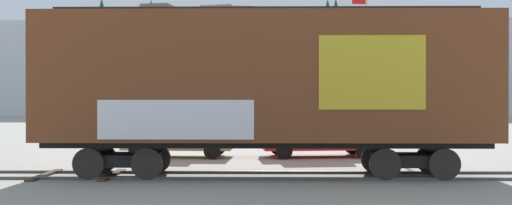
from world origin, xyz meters
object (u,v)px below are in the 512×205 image
parked_car_red (318,135)px  parked_car_tan (178,136)px  freight_car (266,80)px  flagpole (361,41)px

parked_car_red → parked_car_tan: bearing=-176.5°
parked_car_tan → freight_car: bearing=-57.2°
freight_car → flagpole: 13.72m
parked_car_tan → parked_car_red: bearing=3.5°
freight_car → parked_car_tan: bearing=122.8°
flagpole → parked_car_tan: size_ratio=1.89×
flagpole → parked_car_red: bearing=-111.3°
flagpole → parked_car_red: flagpole is taller
freight_car → flagpole: flagpole is taller
parked_car_tan → parked_car_red: (5.63, 0.34, 0.06)m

